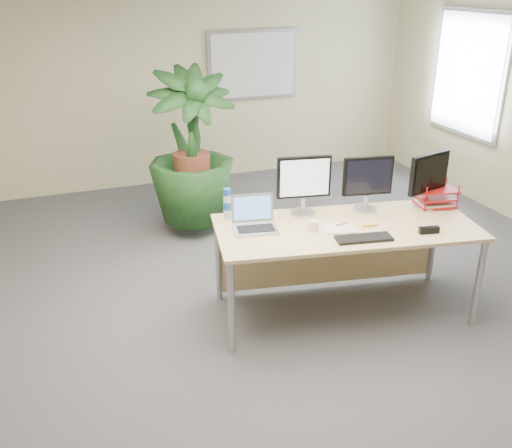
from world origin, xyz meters
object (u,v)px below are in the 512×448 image
object	(u,v)px
desk	(341,239)
floor_plant	(192,169)
monitor_left	(304,182)
laptop	(254,220)
monitor_right	(368,180)

from	to	relation	value
desk	floor_plant	world-z (taller)	floor_plant
monitor_left	laptop	size ratio (longest dim) A/B	1.29
monitor_left	laptop	distance (m)	0.55
desk	floor_plant	size ratio (longest dim) A/B	1.50
desk	monitor_left	distance (m)	0.58
monitor_left	desk	bearing A→B (deg)	-43.75
desk	monitor_right	bearing A→B (deg)	22.28
desk	monitor_left	xyz separation A→B (m)	(-0.25, 0.24, 0.47)
monitor_right	monitor_left	bearing A→B (deg)	167.75
floor_plant	desk	bearing A→B (deg)	-68.56
monitor_right	floor_plant	bearing A→B (deg)	119.96
monitor_left	laptop	world-z (taller)	monitor_left
desk	laptop	xyz separation A→B (m)	(-0.74, 0.12, 0.24)
desk	monitor_right	distance (m)	0.55
floor_plant	monitor_right	distance (m)	2.17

